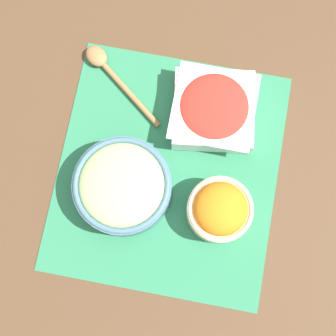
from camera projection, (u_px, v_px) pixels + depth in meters
ground_plane at (168, 171)px, 0.96m from camera, size 3.00×3.00×0.00m
placemat at (168, 171)px, 0.95m from camera, size 0.49×0.44×0.00m
cucumber_bowl at (123, 186)px, 0.90m from camera, size 0.19×0.19×0.08m
tomato_bowl at (213, 109)px, 0.94m from camera, size 0.18×0.18×0.07m
carrot_bowl at (220, 210)px, 0.89m from camera, size 0.13×0.13×0.09m
wooden_spoon at (109, 70)px, 0.98m from camera, size 0.16×0.19×0.02m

